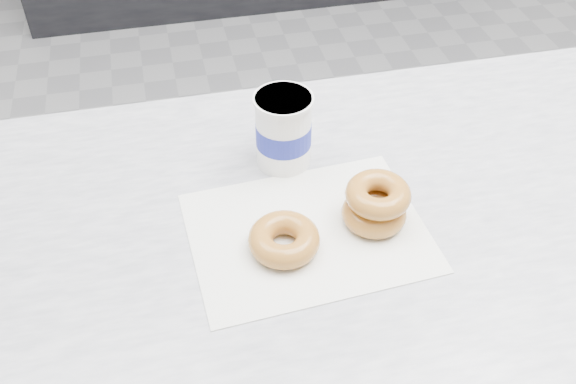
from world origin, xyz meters
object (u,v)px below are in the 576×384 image
donut_single (284,239)px  coffee_cup (284,130)px  donut_stack (376,204)px  counter (506,347)px

donut_single → coffee_cup: coffee_cup is taller
donut_single → donut_stack: 0.15m
counter → donut_stack: 0.58m
coffee_cup → donut_stack: bearing=-80.1°
counter → coffee_cup: bearing=159.5°
donut_stack → donut_single: bearing=-169.9°
donut_single → donut_stack: bearing=10.1°
counter → donut_single: (-0.47, -0.03, 0.47)m
counter → coffee_cup: (-0.43, 0.16, 0.51)m
counter → donut_stack: bearing=-179.6°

